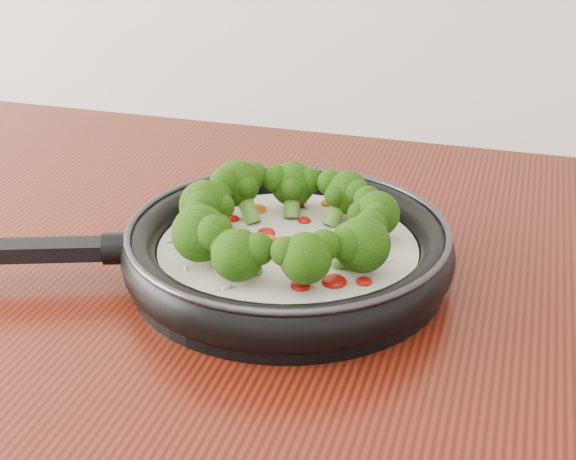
% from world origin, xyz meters
% --- Properties ---
extents(skillet, '(0.53, 0.41, 0.09)m').
position_xyz_m(skillet, '(-0.08, 1.07, 0.93)').
color(skillet, black).
rests_on(skillet, counter).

